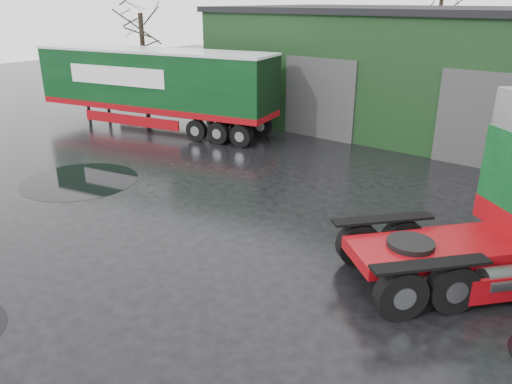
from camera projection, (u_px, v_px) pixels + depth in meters
ground at (225, 293)px, 12.19m from camera, size 100.00×100.00×0.00m
hero_tractor at (486, 193)px, 12.03m from camera, size 7.36×7.84×4.70m
trailer_left at (154, 90)px, 26.75m from camera, size 14.11×5.64×4.29m
tree_left at (143, 43)px, 29.23m from camera, size 4.40×4.40×8.50m
tree_back_a at (438, 28)px, 35.87m from camera, size 4.40×4.40×9.50m
puddle_2 at (80, 181)px, 19.69m from camera, size 4.50×4.50×0.01m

